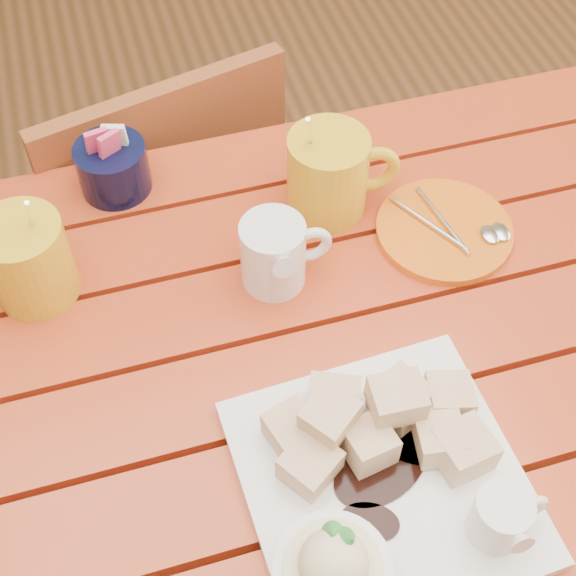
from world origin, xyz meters
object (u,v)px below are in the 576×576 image
object	(u,v)px
coffee_mug_left	(25,259)
chair_far	(161,220)
orange_saucer	(445,230)
dessert_plate	(376,491)
coffee_mug_right	(330,173)
table	(304,419)

from	to	relation	value
coffee_mug_left	chair_far	distance (m)	0.53
orange_saucer	chair_far	world-z (taller)	chair_far
chair_far	dessert_plate	bearing A→B (deg)	85.52
coffee_mug_right	table	bearing A→B (deg)	-107.25
table	coffee_mug_left	world-z (taller)	coffee_mug_left
table	chair_far	distance (m)	0.59
coffee_mug_right	chair_far	xyz separation A→B (m)	(-0.20, 0.32, -0.36)
coffee_mug_left	coffee_mug_right	size ratio (longest dim) A/B	0.97
dessert_plate	chair_far	distance (m)	0.79
coffee_mug_left	orange_saucer	size ratio (longest dim) A/B	0.95
dessert_plate	orange_saucer	size ratio (longest dim) A/B	1.65
dessert_plate	chair_far	xyz separation A→B (m)	(-0.11, 0.71, -0.33)
table	coffee_mug_right	world-z (taller)	coffee_mug_right
table	orange_saucer	distance (m)	0.29
table	coffee_mug_left	size ratio (longest dim) A/B	7.42
coffee_mug_left	coffee_mug_right	distance (m)	0.37
coffee_mug_right	coffee_mug_left	bearing A→B (deg)	-168.47
chair_far	coffee_mug_left	bearing A→B (deg)	49.54
orange_saucer	dessert_plate	bearing A→B (deg)	-124.08
coffee_mug_left	orange_saucer	xyz separation A→B (m)	(0.50, -0.05, -0.05)
table	chair_far	xyz separation A→B (m)	(-0.09, 0.55, -0.19)
coffee_mug_left	orange_saucer	distance (m)	0.50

